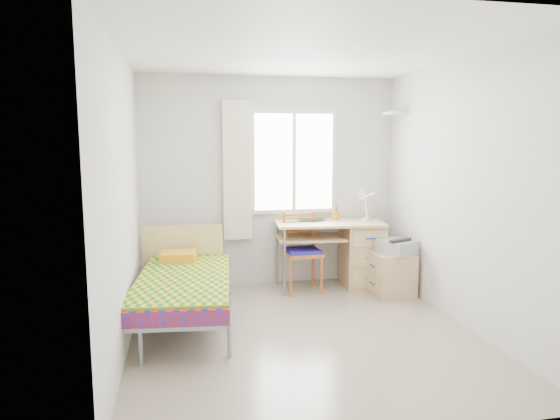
% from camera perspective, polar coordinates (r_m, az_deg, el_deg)
% --- Properties ---
extents(floor, '(3.50, 3.50, 0.00)m').
position_cam_1_polar(floor, '(4.90, 2.67, -13.88)').
color(floor, '#BCAD93').
rests_on(floor, ground).
extents(ceiling, '(3.50, 3.50, 0.00)m').
position_cam_1_polar(ceiling, '(4.61, 2.89, 17.68)').
color(ceiling, white).
rests_on(ceiling, wall_back).
extents(wall_back, '(3.20, 0.00, 3.20)m').
position_cam_1_polar(wall_back, '(6.28, -1.14, 3.21)').
color(wall_back, silver).
rests_on(wall_back, ground).
extents(wall_left, '(0.00, 3.50, 3.50)m').
position_cam_1_polar(wall_left, '(4.46, -17.56, 0.89)').
color(wall_left, silver).
rests_on(wall_left, ground).
extents(wall_right, '(0.00, 3.50, 3.50)m').
position_cam_1_polar(wall_right, '(5.20, 20.14, 1.73)').
color(wall_right, silver).
rests_on(wall_right, ground).
extents(window, '(1.10, 0.04, 1.30)m').
position_cam_1_polar(window, '(6.30, 1.59, 5.50)').
color(window, white).
rests_on(window, wall_back).
extents(curtain, '(0.35, 0.05, 1.70)m').
position_cam_1_polar(curtain, '(6.14, -4.90, 4.48)').
color(curtain, '#F5F1CA').
rests_on(curtain, wall_back).
extents(floating_shelf, '(0.20, 0.32, 0.03)m').
position_cam_1_polar(floating_shelf, '(6.37, 12.97, 10.73)').
color(floating_shelf, white).
rests_on(floating_shelf, wall_right).
extents(bed, '(1.10, 2.03, 0.84)m').
position_cam_1_polar(bed, '(5.15, -10.95, -8.11)').
color(bed, '#93969B').
rests_on(bed, floor).
extents(desk, '(1.36, 0.71, 0.82)m').
position_cam_1_polar(desk, '(6.36, 8.69, -4.63)').
color(desk, tan).
rests_on(desk, floor).
extents(chair, '(0.45, 0.45, 0.97)m').
position_cam_1_polar(chair, '(6.07, 2.53, -4.19)').
color(chair, '#A0631F').
rests_on(chair, floor).
extents(cabinet, '(0.49, 0.44, 0.51)m').
position_cam_1_polar(cabinet, '(6.08, 12.63, -7.18)').
color(cabinet, tan).
rests_on(cabinet, floor).
extents(printer, '(0.45, 0.48, 0.17)m').
position_cam_1_polar(printer, '(6.00, 13.22, -4.07)').
color(printer, '#999BA0').
rests_on(printer, cabinet).
extents(laptop, '(0.34, 0.22, 0.03)m').
position_cam_1_polar(laptop, '(6.19, 3.74, -1.21)').
color(laptop, black).
rests_on(laptop, desk).
extents(pen_cup, '(0.09, 0.09, 0.10)m').
position_cam_1_polar(pen_cup, '(6.35, 6.40, -0.67)').
color(pen_cup, '#F8A11B').
rests_on(pen_cup, desk).
extents(task_lamp, '(0.23, 0.32, 0.42)m').
position_cam_1_polar(task_lamp, '(6.20, 9.69, 1.03)').
color(task_lamp, white).
rests_on(task_lamp, desk).
extents(book, '(0.21, 0.28, 0.02)m').
position_cam_1_polar(book, '(6.19, 3.73, -3.51)').
color(book, gray).
rests_on(book, desk).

